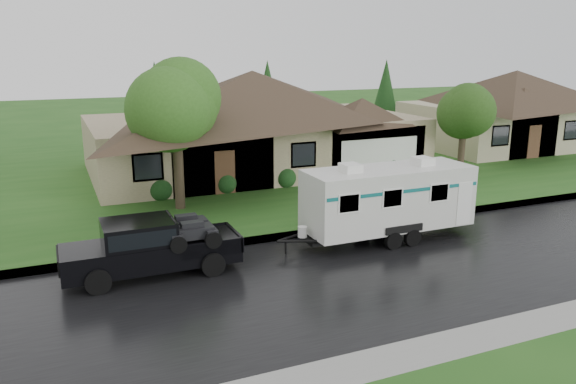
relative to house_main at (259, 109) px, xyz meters
name	(u,v)px	position (x,y,z in m)	size (l,w,h in m)	color
ground	(335,254)	(-2.29, -13.84, -3.59)	(140.00, 140.00, 0.00)	#24551A
road	(365,274)	(-2.29, -15.84, -3.59)	(140.00, 8.00, 0.01)	black
curb	(308,233)	(-2.29, -11.59, -3.52)	(140.00, 0.50, 0.15)	gray
lawn	(216,169)	(-2.29, 1.16, -3.52)	(140.00, 26.00, 0.15)	#24551A
house_main	(259,109)	(0.00, 0.00, 0.00)	(19.44, 10.80, 6.90)	gray
house_neighbor	(519,101)	(19.97, 0.50, -0.27)	(15.12, 9.72, 6.45)	#C0B08E
tree_left_green	(175,105)	(-6.10, -6.49, 1.03)	(3.90, 3.90, 6.45)	#382B1E
tree_right_green	(465,111)	(9.77, -5.81, 0.05)	(3.05, 3.05, 5.04)	#382B1E
shrub_row	(285,176)	(-0.29, -4.54, -2.94)	(13.60, 1.00, 1.00)	#143814
pickup_truck	(148,245)	(-8.57, -13.17, -2.62)	(5.43, 2.06, 1.81)	black
travel_trailer	(388,198)	(0.23, -13.17, -2.00)	(6.70, 2.35, 3.01)	silver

